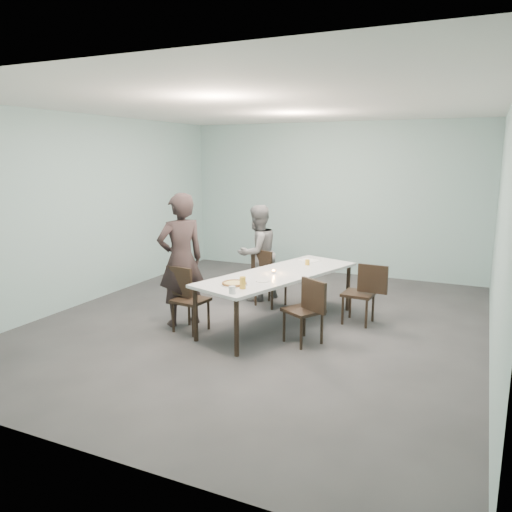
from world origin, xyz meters
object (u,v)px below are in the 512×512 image
at_px(diner_far, 257,253).
at_px(chair_near_right, 307,307).
at_px(chair_far_left, 267,274).
at_px(diner_near, 181,260).
at_px(water_tumbler, 232,290).
at_px(tealight, 274,272).
at_px(beer_glass, 243,283).
at_px(amber_tumbler, 307,262).
at_px(chair_far_right, 364,290).
at_px(pizza, 234,284).
at_px(table, 279,277).
at_px(chair_near_left, 186,294).
at_px(side_plate, 263,281).

bearing_deg(diner_far, chair_near_right, 66.83).
relative_size(chair_far_left, diner_far, 0.55).
bearing_deg(chair_near_right, diner_near, 29.54).
bearing_deg(chair_far_left, diner_near, -100.78).
distance_m(water_tumbler, tealight, 1.15).
xyz_separation_m(beer_glass, water_tumbler, (-0.02, -0.25, -0.03)).
distance_m(diner_near, amber_tumbler, 1.88).
distance_m(chair_far_right, pizza, 1.94).
xyz_separation_m(table, chair_near_left, (-1.07, -0.74, -0.19)).
xyz_separation_m(diner_near, diner_far, (0.45, 1.59, -0.15)).
distance_m(chair_far_right, amber_tumbler, 0.95).
height_order(table, chair_near_left, chair_near_left).
distance_m(chair_near_right, diner_far, 2.16).
xyz_separation_m(diner_near, beer_glass, (1.16, -0.41, -0.11)).
xyz_separation_m(chair_far_right, side_plate, (-1.10, -1.05, 0.25)).
bearing_deg(beer_glass, chair_far_left, 104.26).
distance_m(pizza, amber_tumbler, 1.57).
bearing_deg(diner_far, amber_tumbler, 94.27).
distance_m(chair_near_left, pizza, 0.85).
bearing_deg(amber_tumbler, diner_far, 158.98).
relative_size(chair_far_right, water_tumbler, 9.67).
relative_size(chair_far_right, beer_glass, 5.80).
relative_size(table, pizza, 8.09).
xyz_separation_m(chair_far_left, chair_near_right, (1.16, -1.39, 0.00)).
xyz_separation_m(side_plate, tealight, (-0.03, 0.45, 0.02)).
bearing_deg(chair_near_left, tealight, 39.53).
relative_size(chair_far_left, chair_near_right, 1.00).
relative_size(table, chair_near_right, 3.16).
relative_size(chair_far_left, amber_tumbler, 10.88).
bearing_deg(table, chair_near_left, -145.34).
bearing_deg(beer_glass, pizza, 146.55).
xyz_separation_m(diner_near, side_plate, (1.24, 0.02, -0.18)).
distance_m(chair_far_right, water_tumbler, 2.13).
xyz_separation_m(water_tumbler, tealight, (0.05, 1.15, -0.02)).
bearing_deg(beer_glass, table, 84.88).
distance_m(pizza, water_tumbler, 0.40).
distance_m(chair_near_right, amber_tumbler, 1.33).
distance_m(chair_far_left, diner_far, 0.44).
bearing_deg(tealight, diner_far, 124.23).
height_order(chair_far_left, side_plate, chair_far_left).
distance_m(chair_near_left, diner_far, 1.81).
bearing_deg(tealight, diner_near, -158.37).
height_order(diner_far, side_plate, diner_far).
relative_size(table, side_plate, 15.28).
bearing_deg(diner_near, chair_far_left, -173.78).
relative_size(diner_near, side_plate, 10.35).
bearing_deg(pizza, water_tumbler, -66.52).
bearing_deg(side_plate, table, 88.44).
height_order(pizza, water_tumbler, water_tumbler).
distance_m(table, amber_tumbler, 0.69).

